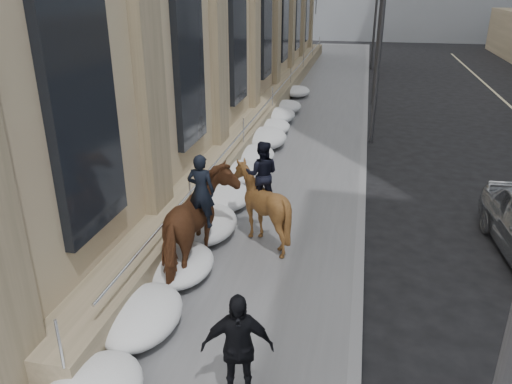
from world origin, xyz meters
TOP-DOWN VIEW (x-y plane):
  - ground at (0.00, 0.00)m, footprint 140.00×140.00m
  - sidewalk at (0.00, 10.00)m, footprint 5.00×80.00m
  - curb at (2.62, 10.00)m, footprint 0.24×80.00m
  - streetlight_mid at (2.74, 14.00)m, footprint 1.71×0.24m
  - streetlight_far at (2.74, 34.00)m, footprint 1.71×0.24m
  - traffic_signal at (2.07, 22.00)m, footprint 4.10×0.22m
  - snow_bank at (-1.42, 8.11)m, footprint 1.70×18.10m
  - mounted_horse_left at (-1.00, 2.37)m, footprint 1.32×2.78m
  - mounted_horse_right at (0.07, 4.07)m, footprint 1.81×2.00m
  - pedestrian at (0.77, -1.24)m, footprint 1.23×0.74m

SIDE VIEW (x-z plane):
  - ground at x=0.00m, z-range 0.00..0.00m
  - sidewalk at x=0.00m, z-range 0.00..0.12m
  - curb at x=2.62m, z-range 0.00..0.12m
  - snow_bank at x=-1.42m, z-range 0.09..0.85m
  - pedestrian at x=0.77m, z-range 0.12..2.08m
  - mounted_horse_right at x=0.07m, z-range -0.10..2.58m
  - mounted_horse_left at x=-1.00m, z-range -0.08..2.73m
  - traffic_signal at x=2.07m, z-range 1.00..7.00m
  - streetlight_mid at x=2.74m, z-range 0.58..8.58m
  - streetlight_far at x=2.74m, z-range 0.58..8.58m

